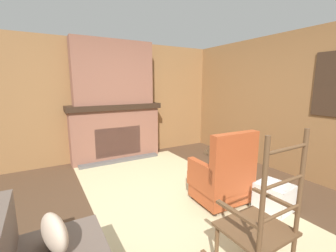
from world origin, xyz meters
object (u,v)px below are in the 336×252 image
Objects in this scene: oil_lamp_vase at (79,100)px; storage_case at (120,101)px; armchair at (223,178)px; rocking_chair at (260,231)px; firewood_stack at (215,151)px; laundry_basket at (274,197)px.

storage_case is at bearing 89.99° from oil_lamp_vase.
storage_case is (-2.63, -0.52, 0.90)m from armchair.
rocking_chair is 4.56× the size of oil_lamp_vase.
rocking_chair is 3.35× the size of firewood_stack.
storage_case is at bearing -162.01° from laundry_basket.
laundry_basket is at bearing -61.22° from rocking_chair.
firewood_stack is at bearing -36.23° from rocking_chair.
armchair is 0.80× the size of rocking_chair.
armchair is at bearing 11.16° from storage_case.
rocking_chair is 3.42m from firewood_stack.
armchair is 3.64× the size of oil_lamp_vase.
rocking_chair is 3.77m from storage_case.
armchair is 2.29× the size of laundry_basket.
storage_case is at bearing 13.51° from armchair.
laundry_basket is at bearing -130.38° from armchair.
oil_lamp_vase is 0.84m from storage_case.
storage_case is at bearing -115.54° from firewood_stack.
oil_lamp_vase is (-2.63, -1.36, 0.93)m from armchair.
rocking_chair is at bearing 152.75° from armchair.
firewood_stack is at bearing -36.86° from armchair.
firewood_stack is at bearing 156.91° from laundry_basket.
rocking_chair is 5.74× the size of storage_case.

